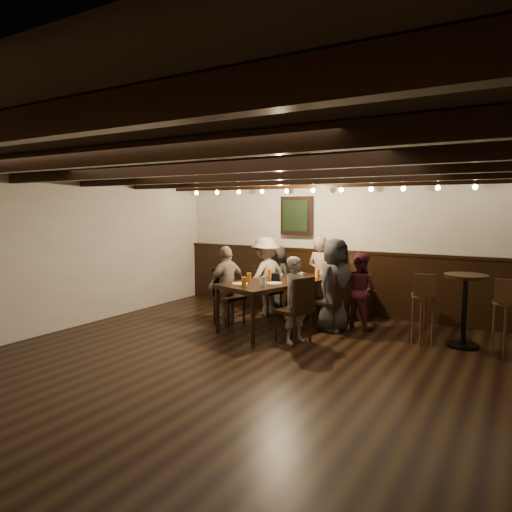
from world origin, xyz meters
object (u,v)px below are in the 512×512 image
Objects in this scene: person_bench_left at (277,278)px; bar_stool_right at (505,327)px; chair_right_near at (333,312)px; person_left_near at (266,276)px; chair_right_far at (294,322)px; bar_stool_left at (423,318)px; person_bench_right at (360,290)px; person_left_far at (227,285)px; person_right_far at (296,300)px; person_right_near at (335,285)px; dining_table at (279,284)px; chair_left_far at (228,307)px; chair_left_near at (267,300)px; high_top_table at (465,299)px; person_bench_centre at (320,276)px.

bar_stool_right is at bearing -178.00° from person_bench_left.
chair_right_near is 0.66× the size of person_left_near.
chair_right_near is 0.90m from chair_right_far.
person_bench_left reaches higher than bar_stool_left.
person_left_far is at bearing 39.29° from person_bench_right.
person_left_near reaches higher than bar_stool_right.
person_bench_right is 2.11m from bar_stool_right.
bar_stool_left is (1.56, 0.78, -0.23)m from person_right_far.
person_right_near reaches higher than person_right_far.
person_right_near is (1.44, -0.40, 0.02)m from person_left_near.
person_left_near is 1.09× the size of person_left_far.
dining_table is 1.28m from person_bench_left.
chair_right_far is (1.39, -0.39, 0.00)m from chair_left_far.
person_left_near reaches higher than chair_right_near.
bar_stool_right is at bearing -176.29° from person_bench_right.
bar_stool_right is (2.56, 0.83, -0.23)m from person_right_far.
bar_stool_left is at bearing 112.68° from person_left_far.
chair_right_far is at bearing 178.08° from person_right_near.
chair_left_near is 0.59m from person_bench_left.
chair_left_far is 1.51m from person_right_far.
high_top_table is at bearing -174.50° from person_bench_right.
bar_stool_right is at bearing -56.86° from chair_right_far.
person_bench_centre is at bearing 129.87° from chair_left_near.
chair_right_far is 0.78× the size of person_bench_right.
high_top_table is at bearing -71.07° from chair_right_near.
person_bench_centre reaches higher than person_bench_left.
person_left_far reaches higher than person_right_far.
chair_right_far is at bearing 140.19° from person_bench_left.
chair_right_near is at bearing 122.03° from chair_left_far.
person_bench_right reaches higher than high_top_table.
bar_stool_right is (3.79, -0.92, -0.22)m from person_bench_left.
person_bench_right is at bearing 45.00° from dining_table.
person_right_near is 1.43× the size of high_top_table.
chair_left_far is 2.13m from person_bench_right.
bar_stool_left is at bearing 176.49° from person_bench_left.
chair_left_far is 0.67× the size of person_left_near.
bar_stool_left reaches higher than chair_left_far.
chair_right_near is at bearing 90.00° from person_left_near.
person_right_near is 1.41× the size of bar_stool_left.
chair_left_far is at bearing -0.06° from chair_left_near.
chair_left_far is 0.99× the size of chair_right_far.
person_bench_right is (0.83, -0.39, -0.11)m from person_bench_centre.
chair_right_far is at bearing 58.52° from person_left_near.
person_bench_centre is at bearing 142.98° from bar_stool_left.
chair_left_near is at bearing 147.94° from dining_table.
person_right_near reaches higher than person_left_far.
chair_left_near is at bearing 58.50° from person_right_far.
person_bench_left is 0.87× the size of person_left_near.
dining_table is at bearing 57.94° from chair_left_near.
person_bench_centre is at bearing 164.43° from high_top_table.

